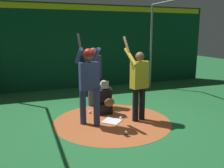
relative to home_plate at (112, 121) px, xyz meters
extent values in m
plane|color=#216633|center=(0.00, 0.00, -0.01)|extent=(27.45, 27.45, 0.00)
cylinder|color=#AD562D|center=(0.00, 0.00, -0.01)|extent=(2.90, 2.90, 0.01)
cube|color=white|center=(0.00, 0.00, 0.00)|extent=(0.59, 0.59, 0.01)
cylinder|color=navy|center=(0.15, -0.44, 0.42)|extent=(0.15, 0.15, 0.86)
cylinder|color=navy|center=(-0.09, -0.71, 0.42)|extent=(0.15, 0.15, 0.86)
cube|color=navy|center=(0.03, -0.57, 1.17)|extent=(0.22, 0.44, 0.64)
cylinder|color=navy|center=(-0.07, -0.37, 1.63)|extent=(0.52, 0.09, 0.40)
cylinder|color=navy|center=(-0.07, -0.77, 1.63)|extent=(0.52, 0.09, 0.40)
sphere|color=brown|center=(0.03, -0.57, 1.62)|extent=(0.22, 0.22, 0.22)
sphere|color=#A51414|center=(0.03, -0.57, 1.68)|extent=(0.25, 0.25, 0.25)
cylinder|color=black|center=(-0.19, -0.70, 1.77)|extent=(0.54, 0.06, 0.73)
cube|color=black|center=(-0.69, 0.00, 0.13)|extent=(0.40, 0.40, 0.28)
cube|color=black|center=(-0.65, 0.00, 0.49)|extent=(0.30, 0.40, 0.46)
sphere|color=beige|center=(-0.63, 0.00, 0.81)|extent=(0.21, 0.21, 0.21)
cube|color=gray|center=(-0.53, 0.00, 0.81)|extent=(0.03, 0.19, 0.19)
ellipsoid|color=brown|center=(-0.37, 0.06, 0.37)|extent=(0.12, 0.28, 0.22)
cylinder|color=#4C4C51|center=(-1.46, 0.06, 0.41)|extent=(0.15, 0.15, 0.84)
cylinder|color=#4C4C51|center=(-1.46, -0.14, 0.41)|extent=(0.15, 0.15, 0.84)
cube|color=#1E2338|center=(-1.46, -0.04, 1.16)|extent=(0.22, 0.42, 0.67)
cylinder|color=#1E2338|center=(-1.46, 0.16, 1.21)|extent=(0.09, 0.09, 0.56)
cylinder|color=#1E2338|center=(-1.46, -0.25, 1.21)|extent=(0.09, 0.09, 0.56)
sphere|color=brown|center=(-1.46, -0.04, 1.61)|extent=(0.22, 0.22, 0.22)
cylinder|color=black|center=(0.13, 0.75, 0.40)|extent=(0.15, 0.15, 0.83)
cylinder|color=black|center=(0.16, 0.56, 0.40)|extent=(0.15, 0.15, 0.83)
cube|color=gold|center=(0.15, 0.66, 1.15)|extent=(0.30, 0.45, 0.66)
cylinder|color=gold|center=(0.11, 0.85, 1.20)|extent=(0.09, 0.09, 0.55)
cylinder|color=gold|center=(0.09, 0.44, 1.58)|extent=(0.49, 0.18, 0.42)
sphere|color=brown|center=(0.15, 0.66, 1.59)|extent=(0.21, 0.21, 0.21)
cylinder|color=olive|center=(0.01, 0.42, 1.69)|extent=(0.46, 0.15, 0.74)
cube|color=#0C3D26|center=(-4.12, 0.00, 1.61)|extent=(0.20, 11.45, 3.24)
cube|color=yellow|center=(-4.01, 0.00, 3.07)|extent=(0.03, 11.22, 0.20)
cylinder|color=gray|center=(-3.19, 2.80, 1.58)|extent=(0.08, 0.08, 3.19)
sphere|color=white|center=(0.84, 0.01, 0.03)|extent=(0.07, 0.07, 0.07)
sphere|color=white|center=(-0.79, -0.35, 0.03)|extent=(0.07, 0.07, 0.07)
sphere|color=white|center=(-0.05, 0.26, 0.03)|extent=(0.07, 0.07, 0.07)
camera|label=1|loc=(5.41, -1.98, 2.16)|focal=39.38mm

